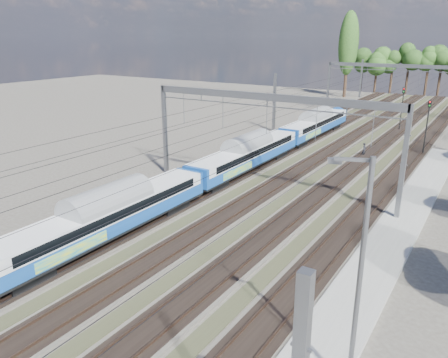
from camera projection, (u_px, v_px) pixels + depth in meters
The scene contains 10 objects.
track_bed at pixel (323, 156), 51.78m from camera, with size 21.00×130.00×0.34m.
platform at pixel (368, 277), 25.62m from camera, with size 3.00×70.00×0.30m, color gray.
catenary at pixel (350, 95), 55.80m from camera, with size 25.65×130.00×9.00m.
tree_belt at pixel (448, 68), 81.42m from camera, with size 40.65×102.24×11.80m.
poplar at pixel (349, 44), 97.94m from camera, with size 4.40×4.40×19.04m.
emu_train at pixel (246, 151), 44.82m from camera, with size 2.73×57.74×3.99m.
worker at pixel (364, 150), 51.45m from camera, with size 0.61×0.40×1.68m, color black.
signal_near at pixel (402, 104), 64.63m from camera, with size 0.40×0.36×6.40m.
signal_far at pixel (427, 121), 51.30m from camera, with size 0.42×0.38×6.50m.
lamp_post at pixel (358, 275), 15.90m from camera, with size 1.66×0.63×9.86m.
Camera 1 is at (16.98, -3.53, 13.67)m, focal length 35.00 mm.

